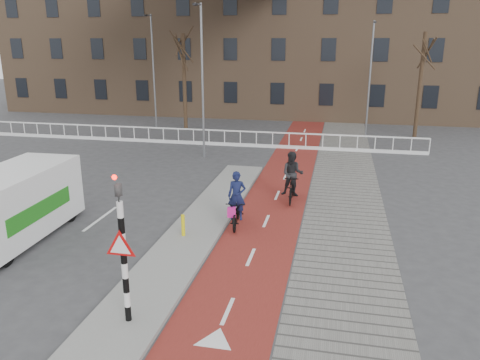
# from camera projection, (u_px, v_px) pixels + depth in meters

# --- Properties ---
(ground) EXTENTS (120.00, 120.00, 0.00)m
(ground) POSITION_uv_depth(u_px,v_px,m) (182.00, 285.00, 12.53)
(ground) COLOR #38383A
(ground) RESTS_ON ground
(bike_lane) EXTENTS (2.50, 60.00, 0.01)m
(bike_lane) POSITION_uv_depth(u_px,v_px,m) (283.00, 182.00, 21.60)
(bike_lane) COLOR maroon
(bike_lane) RESTS_ON ground
(sidewalk) EXTENTS (3.00, 60.00, 0.01)m
(sidewalk) POSITION_uv_depth(u_px,v_px,m) (345.00, 186.00, 21.04)
(sidewalk) COLOR slate
(sidewalk) RESTS_ON ground
(curb_island) EXTENTS (1.80, 16.00, 0.12)m
(curb_island) POSITION_uv_depth(u_px,v_px,m) (200.00, 225.00, 16.40)
(curb_island) COLOR gray
(curb_island) RESTS_ON ground
(traffic_signal) EXTENTS (0.80, 0.80, 3.68)m
(traffic_signal) POSITION_uv_depth(u_px,v_px,m) (122.00, 246.00, 10.18)
(traffic_signal) COLOR black
(traffic_signal) RESTS_ON curb_island
(bollard) EXTENTS (0.12, 0.12, 0.72)m
(bollard) POSITION_uv_depth(u_px,v_px,m) (183.00, 225.00, 15.29)
(bollard) COLOR yellow
(bollard) RESTS_ON curb_island
(cyclist_near) EXTENTS (0.87, 1.95, 1.96)m
(cyclist_near) POSITION_uv_depth(u_px,v_px,m) (237.00, 208.00, 16.32)
(cyclist_near) COLOR black
(cyclist_near) RESTS_ON bike_lane
(cyclist_far) EXTENTS (0.89, 1.93, 2.05)m
(cyclist_far) POSITION_uv_depth(u_px,v_px,m) (292.00, 181.00, 18.77)
(cyclist_far) COLOR black
(cyclist_far) RESTS_ON bike_lane
(van) EXTENTS (2.25, 5.33, 2.27)m
(van) POSITION_uv_depth(u_px,v_px,m) (11.00, 205.00, 15.06)
(van) COLOR white
(van) RESTS_ON ground
(railing) EXTENTS (28.00, 0.10, 0.99)m
(railing) POSITION_uv_depth(u_px,v_px,m) (194.00, 139.00, 29.37)
(railing) COLOR silver
(railing) RESTS_ON ground
(townhouse_row) EXTENTS (46.00, 10.00, 15.90)m
(townhouse_row) POSITION_uv_depth(u_px,v_px,m) (265.00, 22.00, 40.87)
(townhouse_row) COLOR #7F6047
(townhouse_row) RESTS_ON ground
(tree_mid) EXTENTS (0.28, 0.28, 6.76)m
(tree_mid) POSITION_uv_depth(u_px,v_px,m) (184.00, 82.00, 33.69)
(tree_mid) COLOR #2F2215
(tree_mid) RESTS_ON ground
(tree_right) EXTENTS (0.26, 0.26, 6.81)m
(tree_right) POSITION_uv_depth(u_px,v_px,m) (420.00, 86.00, 30.75)
(tree_right) COLOR #2F2215
(tree_right) RESTS_ON ground
(streetlight_near) EXTENTS (0.12, 0.12, 8.14)m
(streetlight_near) POSITION_uv_depth(u_px,v_px,m) (203.00, 83.00, 25.14)
(streetlight_near) COLOR slate
(streetlight_near) RESTS_ON ground
(streetlight_left) EXTENTS (0.12, 0.12, 8.05)m
(streetlight_left) POSITION_uv_depth(u_px,v_px,m) (154.00, 73.00, 33.87)
(streetlight_left) COLOR slate
(streetlight_left) RESTS_ON ground
(streetlight_right) EXTENTS (0.12, 0.12, 7.49)m
(streetlight_right) POSITION_uv_depth(u_px,v_px,m) (370.00, 81.00, 30.40)
(streetlight_right) COLOR slate
(streetlight_right) RESTS_ON ground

